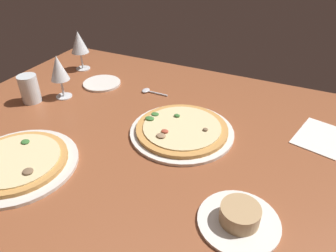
{
  "coord_description": "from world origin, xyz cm",
  "views": [
    {
      "loc": [
        -38.23,
        70.98,
        61.1
      ],
      "look_at": [
        -3.8,
        -2.3,
        7.0
      ],
      "focal_mm": 33.27,
      "sensor_mm": 36.0,
      "label": 1
    }
  ],
  "objects_px": {
    "pizza_main": "(182,130)",
    "wine_glass_far": "(79,43)",
    "water_glass": "(30,90)",
    "spoon": "(149,91)",
    "pizza_side": "(17,163)",
    "wine_glass_near": "(59,69)",
    "side_plate": "(102,83)",
    "paper_menu": "(321,137)",
    "ramekin_on_saucer": "(239,218)"
  },
  "relations": [
    {
      "from": "pizza_main",
      "to": "wine_glass_far",
      "type": "distance_m",
      "value": 0.68
    },
    {
      "from": "water_glass",
      "to": "spoon",
      "type": "distance_m",
      "value": 0.44
    },
    {
      "from": "pizza_main",
      "to": "pizza_side",
      "type": "xyz_separation_m",
      "value": [
        0.35,
        0.34,
        -0.0
      ]
    },
    {
      "from": "pizza_side",
      "to": "spoon",
      "type": "bearing_deg",
      "value": -102.58
    },
    {
      "from": "pizza_side",
      "to": "wine_glass_near",
      "type": "relative_size",
      "value": 1.97
    },
    {
      "from": "side_plate",
      "to": "spoon",
      "type": "relative_size",
      "value": 1.39
    },
    {
      "from": "side_plate",
      "to": "spoon",
      "type": "distance_m",
      "value": 0.21
    },
    {
      "from": "paper_menu",
      "to": "spoon",
      "type": "height_order",
      "value": "spoon"
    },
    {
      "from": "wine_glass_far",
      "to": "spoon",
      "type": "distance_m",
      "value": 0.4
    },
    {
      "from": "pizza_main",
      "to": "ramekin_on_saucer",
      "type": "height_order",
      "value": "ramekin_on_saucer"
    },
    {
      "from": "pizza_side",
      "to": "water_glass",
      "type": "bearing_deg",
      "value": -50.88
    },
    {
      "from": "pizza_side",
      "to": "water_glass",
      "type": "distance_m",
      "value": 0.38
    },
    {
      "from": "wine_glass_far",
      "to": "water_glass",
      "type": "height_order",
      "value": "wine_glass_far"
    },
    {
      "from": "ramekin_on_saucer",
      "to": "wine_glass_far",
      "type": "height_order",
      "value": "wine_glass_far"
    },
    {
      "from": "spoon",
      "to": "paper_menu",
      "type": "bearing_deg",
      "value": 176.33
    },
    {
      "from": "wine_glass_far",
      "to": "side_plate",
      "type": "distance_m",
      "value": 0.23
    },
    {
      "from": "wine_glass_near",
      "to": "spoon",
      "type": "relative_size",
      "value": 1.5
    },
    {
      "from": "wine_glass_near",
      "to": "side_plate",
      "type": "relative_size",
      "value": 1.09
    },
    {
      "from": "pizza_side",
      "to": "ramekin_on_saucer",
      "type": "distance_m",
      "value": 0.61
    },
    {
      "from": "water_glass",
      "to": "side_plate",
      "type": "distance_m",
      "value": 0.28
    },
    {
      "from": "side_plate",
      "to": "wine_glass_near",
      "type": "bearing_deg",
      "value": 65.67
    },
    {
      "from": "water_glass",
      "to": "ramekin_on_saucer",
      "type": "bearing_deg",
      "value": 164.93
    },
    {
      "from": "paper_menu",
      "to": "pizza_side",
      "type": "bearing_deg",
      "value": 47.85
    },
    {
      "from": "pizza_side",
      "to": "spoon",
      "type": "xyz_separation_m",
      "value": [
        -0.12,
        -0.54,
        -0.01
      ]
    },
    {
      "from": "wine_glass_far",
      "to": "spoon",
      "type": "xyz_separation_m",
      "value": [
        -0.38,
        0.08,
        -0.12
      ]
    },
    {
      "from": "pizza_main",
      "to": "side_plate",
      "type": "height_order",
      "value": "pizza_main"
    },
    {
      "from": "side_plate",
      "to": "spoon",
      "type": "height_order",
      "value": "spoon"
    },
    {
      "from": "wine_glass_near",
      "to": "paper_menu",
      "type": "bearing_deg",
      "value": -171.78
    },
    {
      "from": "paper_menu",
      "to": "side_plate",
      "type": "bearing_deg",
      "value": 12.82
    },
    {
      "from": "ramekin_on_saucer",
      "to": "wine_glass_near",
      "type": "bearing_deg",
      "value": -21.69
    },
    {
      "from": "wine_glass_far",
      "to": "paper_menu",
      "type": "relative_size",
      "value": 0.94
    },
    {
      "from": "pizza_side",
      "to": "wine_glass_far",
      "type": "height_order",
      "value": "wine_glass_far"
    },
    {
      "from": "pizza_side",
      "to": "wine_glass_near",
      "type": "distance_m",
      "value": 0.41
    },
    {
      "from": "pizza_side",
      "to": "pizza_main",
      "type": "bearing_deg",
      "value": -135.78
    },
    {
      "from": "wine_glass_far",
      "to": "paper_menu",
      "type": "bearing_deg",
      "value": 173.48
    },
    {
      "from": "paper_menu",
      "to": "water_glass",
      "type": "bearing_deg",
      "value": 25.93
    },
    {
      "from": "wine_glass_far",
      "to": "side_plate",
      "type": "xyz_separation_m",
      "value": [
        -0.17,
        0.1,
        -0.12
      ]
    },
    {
      "from": "ramekin_on_saucer",
      "to": "wine_glass_near",
      "type": "distance_m",
      "value": 0.82
    },
    {
      "from": "pizza_side",
      "to": "side_plate",
      "type": "height_order",
      "value": "pizza_side"
    },
    {
      "from": "ramekin_on_saucer",
      "to": "paper_menu",
      "type": "height_order",
      "value": "ramekin_on_saucer"
    },
    {
      "from": "ramekin_on_saucer",
      "to": "spoon",
      "type": "relative_size",
      "value": 1.69
    },
    {
      "from": "wine_glass_far",
      "to": "wine_glass_near",
      "type": "height_order",
      "value": "wine_glass_far"
    },
    {
      "from": "side_plate",
      "to": "water_glass",
      "type": "bearing_deg",
      "value": 56.15
    },
    {
      "from": "pizza_main",
      "to": "paper_menu",
      "type": "height_order",
      "value": "pizza_main"
    },
    {
      "from": "pizza_main",
      "to": "wine_glass_near",
      "type": "xyz_separation_m",
      "value": [
        0.5,
        -0.03,
        0.1
      ]
    },
    {
      "from": "wine_glass_far",
      "to": "wine_glass_near",
      "type": "relative_size",
      "value": 1.04
    },
    {
      "from": "pizza_main",
      "to": "spoon",
      "type": "distance_m",
      "value": 0.3
    },
    {
      "from": "pizza_side",
      "to": "water_glass",
      "type": "xyz_separation_m",
      "value": [
        0.24,
        -0.29,
        0.03
      ]
    },
    {
      "from": "ramekin_on_saucer",
      "to": "paper_menu",
      "type": "xyz_separation_m",
      "value": [
        -0.15,
        -0.43,
        -0.02
      ]
    },
    {
      "from": "wine_glass_far",
      "to": "side_plate",
      "type": "relative_size",
      "value": 1.13
    }
  ]
}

